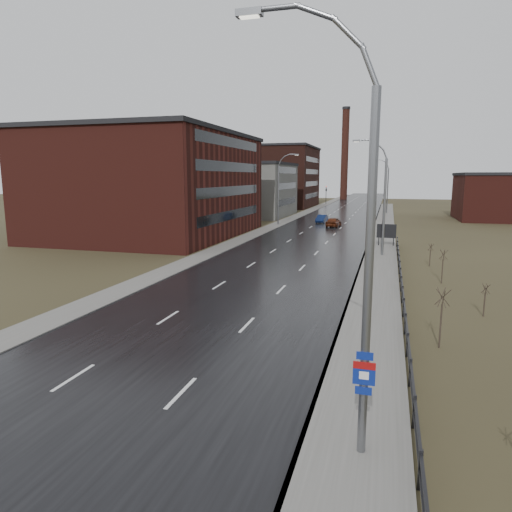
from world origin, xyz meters
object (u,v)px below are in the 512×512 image
Objects in this scene: car_near at (322,219)px; streetlight_main at (357,244)px; car_far at (334,222)px; billboard at (386,232)px.

streetlight_main is at bearing -77.68° from car_near.
car_far is at bearing 97.13° from streetlight_main.
billboard reaches higher than car_far.
billboard is 0.63× the size of car_near.
car_far is at bearing -62.29° from car_near.
billboard reaches higher than car_near.
car_far is (2.69, -5.98, 0.09)m from car_near.
car_near is at bearing 98.80° from streetlight_main.
car_near is (-10.73, 24.82, -1.06)m from billboard.
streetlight_main is 2.96× the size of car_near.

